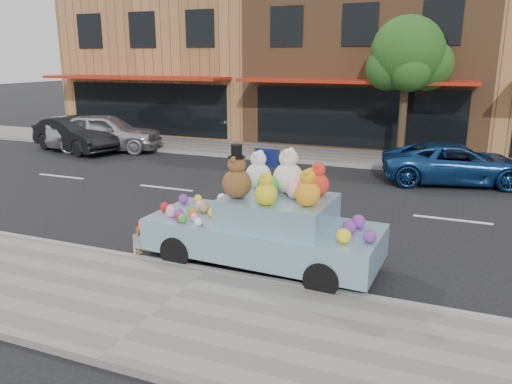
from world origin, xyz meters
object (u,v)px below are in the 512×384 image
at_px(street_tree, 408,60).
at_px(car_silver, 105,132).
at_px(car_blue, 456,164).
at_px(art_car, 265,224).
at_px(car_dark, 75,134).

relative_size(street_tree, car_silver, 1.13).
bearing_deg(street_tree, car_blue, -53.53).
bearing_deg(car_silver, street_tree, -96.27).
xyz_separation_m(street_tree, car_blue, (1.94, -2.62, -3.08)).
bearing_deg(art_car, street_tree, 86.09).
bearing_deg(art_car, car_dark, 147.75).
height_order(street_tree, art_car, street_tree).
bearing_deg(car_blue, car_silver, 75.26).
xyz_separation_m(street_tree, car_dark, (-12.75, -2.70, -2.98)).
xyz_separation_m(car_blue, art_car, (-3.18, -8.13, 0.18)).
xyz_separation_m(car_dark, art_car, (11.50, -8.04, 0.09)).
distance_m(street_tree, car_blue, 4.48).
height_order(street_tree, car_silver, street_tree).
xyz_separation_m(car_silver, car_dark, (-1.11, -0.50, -0.07)).
bearing_deg(street_tree, car_silver, -169.29).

